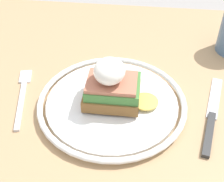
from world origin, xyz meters
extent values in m
cube|color=tan|center=(0.00, 0.00, 0.72)|extent=(0.87, 0.84, 0.03)
cylinder|color=tan|center=(-0.37, 0.36, 0.35)|extent=(0.06, 0.06, 0.71)
cylinder|color=white|center=(-0.03, 0.03, 0.74)|extent=(0.23, 0.23, 0.01)
torus|color=white|center=(-0.03, 0.03, 0.75)|extent=(0.26, 0.26, 0.01)
cube|color=brown|center=(-0.03, 0.03, 0.76)|extent=(0.09, 0.07, 0.02)
cube|color=#427A38|center=(-0.03, 0.03, 0.78)|extent=(0.09, 0.07, 0.02)
cube|color=#AD664C|center=(-0.03, 0.03, 0.80)|extent=(0.08, 0.06, 0.01)
ellipsoid|color=white|center=(-0.04, 0.03, 0.82)|extent=(0.05, 0.06, 0.04)
cylinder|color=#E5C656|center=(0.03, 0.03, 0.76)|extent=(0.04, 0.04, 0.00)
cube|color=silver|center=(-0.19, 0.01, 0.74)|extent=(0.04, 0.12, 0.00)
cube|color=silver|center=(-0.21, 0.09, 0.74)|extent=(0.03, 0.04, 0.00)
cube|color=#2D2D2D|center=(0.13, -0.02, 0.74)|extent=(0.03, 0.10, 0.01)
cube|color=silver|center=(0.15, 0.07, 0.74)|extent=(0.04, 0.11, 0.00)
camera|label=1|loc=(0.01, -0.36, 1.12)|focal=50.00mm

